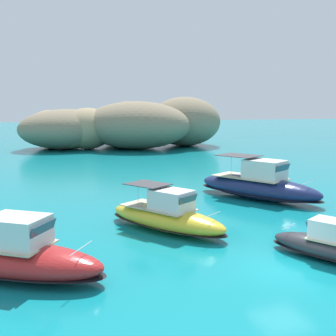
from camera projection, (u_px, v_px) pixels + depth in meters
name	position (u px, v px, depth m)	size (l,w,h in m)	color
ground_plane	(282.00, 270.00, 18.96)	(400.00, 400.00, 0.00)	#0F7F89
islet_large	(156.00, 124.00, 78.15)	(31.20, 27.67, 9.30)	#84755B
islet_small	(69.00, 130.00, 73.40)	(19.98, 17.43, 7.24)	#84755B
motorboat_charcoal	(336.00, 248.00, 20.02)	(4.97, 6.80, 1.97)	#2D2D33
motorboat_yellow	(166.00, 216.00, 24.99)	(6.72, 8.61, 2.68)	yellow
motorboat_red	(10.00, 256.00, 18.21)	(9.15, 7.59, 2.72)	red
motorboat_navy	(259.00, 186.00, 33.51)	(8.15, 11.14, 3.42)	navy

